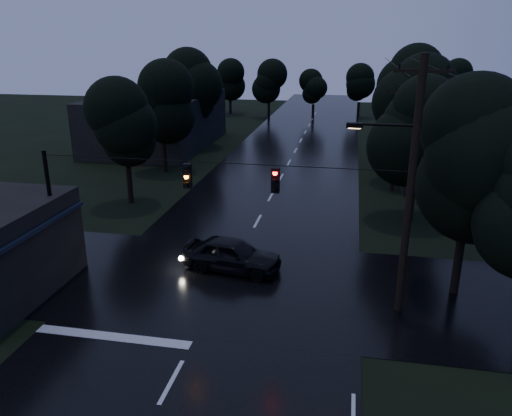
% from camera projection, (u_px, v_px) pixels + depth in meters
% --- Properties ---
extents(main_road, '(12.00, 120.00, 0.02)m').
position_uv_depth(main_road, '(281.00, 178.00, 39.25)').
color(main_road, black).
rests_on(main_road, ground).
extents(cross_street, '(60.00, 9.00, 0.02)m').
position_uv_depth(cross_street, '(225.00, 282.00, 22.53)').
color(cross_street, black).
rests_on(cross_street, ground).
extents(building_far_right, '(10.00, 14.00, 4.40)m').
position_uv_depth(building_far_right, '(462.00, 147.00, 39.76)').
color(building_far_right, black).
rests_on(building_far_right, ground).
extents(building_far_left, '(10.00, 16.00, 5.00)m').
position_uv_depth(building_far_left, '(158.00, 121.00, 50.21)').
color(building_far_left, black).
rests_on(building_far_left, ground).
extents(utility_pole_main, '(3.50, 0.30, 10.00)m').
position_uv_depth(utility_pole_main, '(408.00, 186.00, 18.57)').
color(utility_pole_main, black).
rests_on(utility_pole_main, ground).
extents(utility_pole_far, '(2.00, 0.30, 7.50)m').
position_uv_depth(utility_pole_far, '(396.00, 138.00, 34.65)').
color(utility_pole_far, black).
rests_on(utility_pole_far, ground).
extents(anchor_pole_left, '(0.18, 0.18, 6.00)m').
position_uv_depth(anchor_pole_left, '(53.00, 217.00, 21.96)').
color(anchor_pole_left, black).
rests_on(anchor_pole_left, ground).
extents(span_signals, '(15.00, 0.37, 1.12)m').
position_uv_depth(span_signals, '(230.00, 177.00, 19.79)').
color(span_signals, black).
rests_on(span_signals, ground).
extents(tree_corner_near, '(4.48, 4.48, 9.44)m').
position_uv_depth(tree_corner_near, '(473.00, 157.00, 19.73)').
color(tree_corner_near, black).
rests_on(tree_corner_near, ground).
extents(tree_left_a, '(3.92, 3.92, 8.26)m').
position_uv_depth(tree_left_a, '(125.00, 124.00, 31.71)').
color(tree_left_a, black).
rests_on(tree_left_a, ground).
extents(tree_left_b, '(4.20, 4.20, 8.85)m').
position_uv_depth(tree_left_b, '(161.00, 103.00, 39.12)').
color(tree_left_b, black).
rests_on(tree_left_b, ground).
extents(tree_left_c, '(4.48, 4.48, 9.44)m').
position_uv_depth(tree_left_c, '(193.00, 86.00, 48.39)').
color(tree_left_c, black).
rests_on(tree_left_c, ground).
extents(tree_right_a, '(4.20, 4.20, 8.85)m').
position_uv_depth(tree_right_a, '(419.00, 128.00, 28.39)').
color(tree_right_a, black).
rests_on(tree_right_a, ground).
extents(tree_right_b, '(4.48, 4.48, 9.44)m').
position_uv_depth(tree_right_b, '(415.00, 104.00, 35.59)').
color(tree_right_b, black).
rests_on(tree_right_b, ground).
extents(tree_right_c, '(4.76, 4.76, 10.03)m').
position_uv_depth(tree_right_c, '(411.00, 86.00, 44.65)').
color(tree_right_c, black).
rests_on(tree_right_c, ground).
extents(car, '(4.88, 2.48, 1.59)m').
position_uv_depth(car, '(232.00, 255.00, 23.49)').
color(car, black).
rests_on(car, ground).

